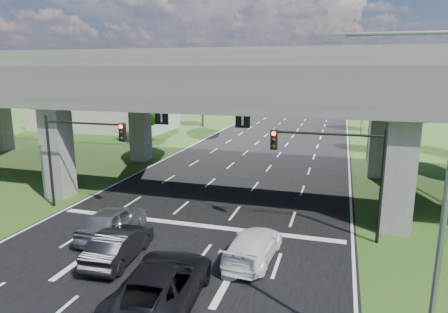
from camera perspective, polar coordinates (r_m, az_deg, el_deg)
The scene contains 19 objects.
ground at distance 20.54m, azimuth -7.92°, elevation -13.24°, with size 160.00×160.00×0.00m, color #2A4D19.
road at distance 29.28m, azimuth 0.14°, elevation -5.13°, with size 18.00×120.00×0.03m, color black.
overpass at distance 29.85m, azimuth 1.25°, elevation 10.64°, with size 80.00×15.00×10.00m.
warehouse at distance 62.24m, azimuth -16.69°, elevation 5.61°, with size 20.00×10.00×4.00m, color #9E9E99.
signal_right at distance 21.26m, azimuth 16.01°, elevation -0.75°, with size 5.76×0.54×6.00m.
signal_left at distance 26.40m, azimuth -20.28°, elevation 1.47°, with size 5.76×0.54×6.00m.
streetlight_near at distance 11.44m, azimuth 27.31°, elevation -4.30°, with size 3.38×0.25×10.00m.
streetlight_far at distance 40.97m, azimuth 19.74°, elevation 7.51°, with size 3.38×0.25×10.00m.
streetlight_beyond at distance 56.92m, azimuth 18.93°, elevation 8.76°, with size 3.38×0.25×10.00m.
tree_left_near at distance 48.19m, azimuth -10.59°, elevation 7.44°, with size 4.50×4.50×7.80m.
tree_left_mid at distance 56.71m, azimuth -9.62°, elevation 7.55°, with size 3.91×3.90×6.76m.
tree_left_far at distance 62.47m, azimuth -3.06°, elevation 9.03°, with size 4.80×4.80×8.32m.
tree_right_near at distance 45.31m, azimuth 23.10°, elevation 5.94°, with size 4.20×4.20×7.28m.
tree_right_mid at distance 53.64m, azimuth 25.34°, elevation 6.26°, with size 3.91×3.90×6.76m.
tree_right_far at distance 61.08m, azimuth 20.56°, elevation 7.88°, with size 4.50×4.50×7.80m.
car_silver at distance 22.42m, azimuth -15.58°, elevation -8.95°, with size 1.95×4.86×1.65m, color #9B9EA3.
car_dark at distance 19.77m, azimuth -14.74°, elevation -12.10°, with size 1.61×4.61×1.52m, color black.
car_white at distance 19.24m, azimuth 4.17°, elevation -12.58°, with size 1.98×4.87×1.41m, color white.
car_trailing at distance 16.01m, azimuth -8.99°, elevation -17.63°, with size 2.84×6.16×1.71m, color black.
Camera 1 is at (7.83, -16.79, 8.87)m, focal length 32.00 mm.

